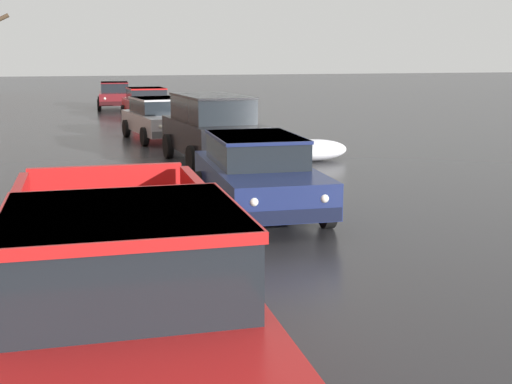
{
  "coord_description": "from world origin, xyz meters",
  "views": [
    {
      "loc": [
        -1.86,
        1.31,
        2.85
      ],
      "look_at": [
        1.03,
        10.68,
        0.88
      ],
      "focal_mm": 47.99,
      "sensor_mm": 36.0,
      "label": 1
    }
  ],
  "objects_px": {
    "sedan_maroon_at_far_intersection": "(115,95)",
    "pickup_truck_red_approaching_near_lane": "(121,297)",
    "suv_black_parked_kerbside_mid": "(212,126)",
    "sedan_darkblue_parked_kerbside_close": "(257,172)",
    "sedan_red_queued_behind_truck": "(147,103)",
    "sedan_silver_parked_far_down_block": "(160,118)"
  },
  "relations": [
    {
      "from": "pickup_truck_red_approaching_near_lane",
      "to": "sedan_darkblue_parked_kerbside_close",
      "type": "distance_m",
      "value": 6.97
    },
    {
      "from": "sedan_silver_parked_far_down_block",
      "to": "sedan_red_queued_behind_truck",
      "type": "distance_m",
      "value": 7.47
    },
    {
      "from": "sedan_darkblue_parked_kerbside_close",
      "to": "suv_black_parked_kerbside_mid",
      "type": "bearing_deg",
      "value": 84.34
    },
    {
      "from": "sedan_maroon_at_far_intersection",
      "to": "pickup_truck_red_approaching_near_lane",
      "type": "bearing_deg",
      "value": -95.57
    },
    {
      "from": "suv_black_parked_kerbside_mid",
      "to": "sedan_silver_parked_far_down_block",
      "type": "bearing_deg",
      "value": 95.13
    },
    {
      "from": "sedan_darkblue_parked_kerbside_close",
      "to": "sedan_red_queued_behind_truck",
      "type": "xyz_separation_m",
      "value": [
        0.74,
        19.01,
        -0.0
      ]
    },
    {
      "from": "sedan_darkblue_parked_kerbside_close",
      "to": "sedan_silver_parked_far_down_block",
      "type": "xyz_separation_m",
      "value": [
        0.09,
        11.57,
        0.0
      ]
    },
    {
      "from": "pickup_truck_red_approaching_near_lane",
      "to": "suv_black_parked_kerbside_mid",
      "type": "distance_m",
      "value": 12.77
    },
    {
      "from": "sedan_silver_parked_far_down_block",
      "to": "sedan_maroon_at_far_intersection",
      "type": "distance_m",
      "value": 14.44
    },
    {
      "from": "suv_black_parked_kerbside_mid",
      "to": "sedan_maroon_at_far_intersection",
      "type": "xyz_separation_m",
      "value": [
        -0.57,
        20.02,
        -0.23
      ]
    },
    {
      "from": "suv_black_parked_kerbside_mid",
      "to": "sedan_red_queued_behind_truck",
      "type": "relative_size",
      "value": 1.1
    },
    {
      "from": "pickup_truck_red_approaching_near_lane",
      "to": "sedan_darkblue_parked_kerbside_close",
      "type": "xyz_separation_m",
      "value": [
        3.12,
        6.23,
        -0.13
      ]
    },
    {
      "from": "sedan_darkblue_parked_kerbside_close",
      "to": "suv_black_parked_kerbside_mid",
      "type": "height_order",
      "value": "suv_black_parked_kerbside_mid"
    },
    {
      "from": "suv_black_parked_kerbside_mid",
      "to": "sedan_maroon_at_far_intersection",
      "type": "height_order",
      "value": "suv_black_parked_kerbside_mid"
    },
    {
      "from": "sedan_darkblue_parked_kerbside_close",
      "to": "sedan_maroon_at_far_intersection",
      "type": "relative_size",
      "value": 0.99
    },
    {
      "from": "sedan_red_queued_behind_truck",
      "to": "sedan_maroon_at_far_intersection",
      "type": "distance_m",
      "value": 7.03
    },
    {
      "from": "suv_black_parked_kerbside_mid",
      "to": "sedan_maroon_at_far_intersection",
      "type": "distance_m",
      "value": 20.03
    },
    {
      "from": "suv_black_parked_kerbside_mid",
      "to": "pickup_truck_red_approaching_near_lane",
      "type": "bearing_deg",
      "value": -106.91
    },
    {
      "from": "sedan_darkblue_parked_kerbside_close",
      "to": "sedan_red_queued_behind_truck",
      "type": "bearing_deg",
      "value": 87.79
    },
    {
      "from": "sedan_silver_parked_far_down_block",
      "to": "sedan_red_queued_behind_truck",
      "type": "bearing_deg",
      "value": 85.06
    },
    {
      "from": "sedan_darkblue_parked_kerbside_close",
      "to": "sedan_maroon_at_far_intersection",
      "type": "xyz_separation_m",
      "value": [
        0.02,
        26.01,
        -0.0
      ]
    },
    {
      "from": "sedan_darkblue_parked_kerbside_close",
      "to": "pickup_truck_red_approaching_near_lane",
      "type": "bearing_deg",
      "value": -116.6
    }
  ]
}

